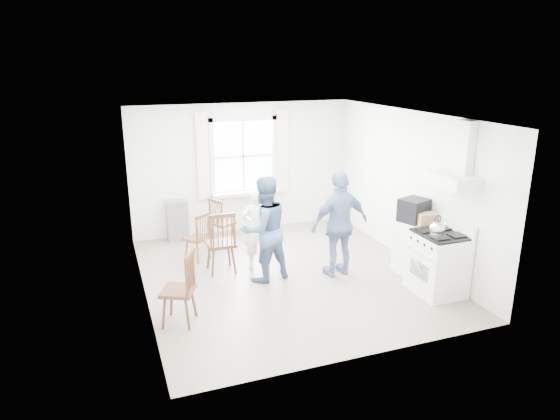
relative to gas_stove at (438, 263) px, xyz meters
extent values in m
cube|color=gray|center=(-1.91, 1.35, -0.49)|extent=(4.62, 5.12, 0.02)
cube|color=silver|center=(-1.91, 3.87, 0.82)|extent=(4.62, 0.04, 2.64)
cube|color=silver|center=(-1.91, -1.17, 0.82)|extent=(4.62, 0.04, 2.64)
cube|color=silver|center=(-4.18, 1.35, 0.82)|extent=(0.04, 5.12, 2.64)
cube|color=silver|center=(0.36, 1.35, 0.82)|extent=(0.04, 5.12, 2.64)
cube|color=white|center=(-1.91, 1.35, 2.13)|extent=(4.62, 5.12, 0.02)
cube|color=white|center=(-1.91, 3.83, 1.07)|extent=(1.20, 0.02, 1.40)
cube|color=silver|center=(-1.91, 3.80, 1.81)|extent=(1.38, 0.09, 0.09)
cube|color=silver|center=(-1.91, 3.80, 0.32)|extent=(1.38, 0.09, 0.09)
cube|color=silver|center=(-2.56, 3.80, 1.07)|extent=(0.09, 0.09, 1.58)
cube|color=silver|center=(-1.27, 3.80, 1.07)|extent=(0.09, 0.09, 1.58)
cube|color=silver|center=(-1.91, 3.73, 0.34)|extent=(1.38, 0.24, 0.06)
cube|color=beige|center=(-2.73, 3.79, 1.12)|extent=(0.24, 0.05, 1.70)
cube|color=beige|center=(-1.09, 3.79, 1.12)|extent=(0.24, 0.05, 1.70)
cube|color=silver|center=(0.11, 0.00, 1.26)|extent=(0.45, 0.76, 0.18)
cube|color=silver|center=(0.26, 0.00, 1.73)|extent=(0.14, 0.30, 0.76)
cube|color=gray|center=(-3.31, 3.68, -0.08)|extent=(0.40, 0.30, 0.80)
cube|color=white|center=(-0.01, 0.00, -0.02)|extent=(0.65, 0.76, 0.92)
cube|color=black|center=(-0.01, 0.00, 0.45)|extent=(0.61, 0.72, 0.03)
cube|color=white|center=(0.29, 0.00, 0.54)|extent=(0.06, 0.76, 0.20)
cylinder|color=silver|center=(-0.35, 0.00, 0.22)|extent=(0.02, 0.61, 0.02)
sphere|color=silver|center=(-0.12, -0.06, 0.58)|extent=(0.22, 0.22, 0.22)
cylinder|color=silver|center=(-0.12, -0.06, 0.51)|extent=(0.20, 0.20, 0.04)
torus|color=black|center=(-0.12, -0.06, 0.71)|extent=(0.14, 0.05, 0.14)
cube|color=silver|center=(0.07, 0.70, -0.03)|extent=(0.50, 0.55, 0.90)
cube|color=black|center=(0.04, 0.76, 0.51)|extent=(0.52, 0.49, 0.20)
cube|color=black|center=(0.04, 0.76, 0.70)|extent=(0.52, 0.49, 0.18)
cube|color=olive|center=(0.11, 0.51, 0.52)|extent=(0.34, 0.27, 0.20)
cube|color=#422415|center=(-3.15, 2.55, -0.09)|extent=(0.50, 0.50, 0.04)
cube|color=#422415|center=(-3.06, 2.42, 0.15)|extent=(0.31, 0.25, 0.47)
cylinder|color=#422415|center=(-3.15, 2.55, -0.30)|extent=(0.03, 0.03, 0.38)
cube|color=#422415|center=(-2.87, 1.90, 0.00)|extent=(0.46, 0.43, 0.05)
cube|color=#422415|center=(-2.88, 1.71, 0.29)|extent=(0.43, 0.07, 0.58)
cylinder|color=#422415|center=(-2.87, 1.90, -0.25)|extent=(0.04, 0.04, 0.46)
cube|color=#422415|center=(-3.81, 0.42, -0.02)|extent=(0.56, 0.57, 0.05)
cube|color=#422415|center=(-3.64, 0.34, 0.26)|extent=(0.23, 0.40, 0.56)
cylinder|color=#422415|center=(-3.81, 0.42, -0.26)|extent=(0.04, 0.04, 0.45)
imported|color=white|center=(-2.27, 1.79, 0.22)|extent=(0.65, 0.65, 1.40)
imported|color=#405A77|center=(-2.29, 1.35, 0.36)|extent=(0.99, 0.99, 1.70)
imported|color=navy|center=(-1.10, 1.11, 0.39)|extent=(1.12, 1.12, 1.74)
imported|color=#347635|center=(-1.49, 3.71, 0.53)|extent=(0.21, 0.21, 0.32)
cube|color=#422415|center=(-2.54, 3.14, -0.06)|extent=(0.52, 0.53, 0.05)
cube|color=#422415|center=(-2.69, 3.06, 0.19)|extent=(0.23, 0.35, 0.51)
cylinder|color=#422415|center=(-2.54, 3.14, -0.28)|extent=(0.03, 0.03, 0.40)
camera|label=1|loc=(-4.61, -5.69, 2.92)|focal=32.00mm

